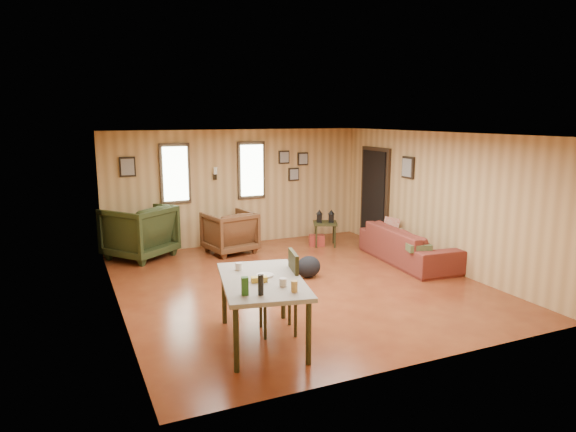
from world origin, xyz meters
The scene contains 11 objects.
room centered at (0.17, 0.27, 1.21)m, with size 5.54×6.04×2.44m.
sofa centered at (2.41, 0.33, 0.44)m, with size 2.23×0.65×0.87m, color maroon.
recliner_brown centered at (-0.40, 2.33, 0.45)m, with size 0.88×0.83×0.91m, color #533018.
recliner_green centered at (-2.09, 2.67, 0.56)m, with size 1.08×1.01×1.11m, color #273016.
end_table centered at (-1.67, 2.94, 0.37)m, with size 0.66×0.64×0.66m.
side_table centered at (1.59, 2.05, 0.52)m, with size 0.63×0.63×0.76m.
cooler centered at (1.43, 2.12, 0.11)m, with size 0.37×0.32×0.22m.
backpack centered at (0.31, 0.25, 0.18)m, with size 0.49×0.41×0.37m.
sofa_pillows centered at (2.28, 0.26, 0.50)m, with size 0.82×1.68×0.34m.
dining_table centered at (-1.31, -1.80, 0.72)m, with size 1.22×1.70×1.02m.
dining_chair centered at (-0.95, -1.61, 0.58)m, with size 0.56×0.56×1.03m.
Camera 1 is at (-3.37, -7.17, 2.66)m, focal length 32.00 mm.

